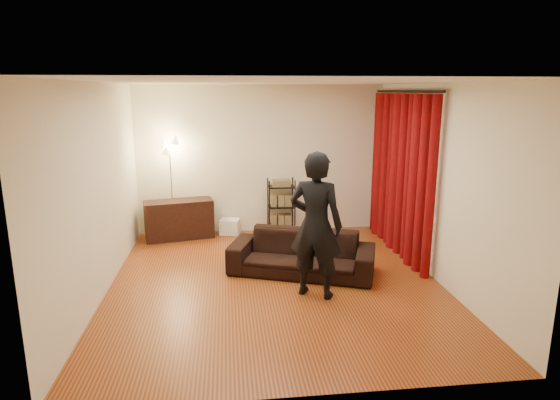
{
  "coord_description": "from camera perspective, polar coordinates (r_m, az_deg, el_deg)",
  "views": [
    {
      "loc": [
        -0.63,
        -6.02,
        2.6
      ],
      "look_at": [
        0.1,
        0.3,
        1.1
      ],
      "focal_mm": 30.0,
      "sensor_mm": 36.0,
      "label": 1
    }
  ],
  "objects": [
    {
      "name": "floor",
      "position": [
        6.59,
        -0.57,
        -9.98
      ],
      "size": [
        5.0,
        5.0,
        0.0
      ],
      "primitive_type": "plane",
      "color": "brown",
      "rests_on": "ground"
    },
    {
      "name": "ceiling",
      "position": [
        6.05,
        -0.63,
        14.22
      ],
      "size": [
        5.0,
        5.0,
        0.0
      ],
      "primitive_type": "plane",
      "rotation": [
        3.14,
        0.0,
        0.0
      ],
      "color": "white",
      "rests_on": "ground"
    },
    {
      "name": "wall_back",
      "position": [
        8.63,
        -2.34,
        4.93
      ],
      "size": [
        5.0,
        0.0,
        5.0
      ],
      "primitive_type": "plane",
      "rotation": [
        1.57,
        0.0,
        0.0
      ],
      "color": "beige",
      "rests_on": "ground"
    },
    {
      "name": "wall_front",
      "position": [
        3.79,
        3.37,
        -6.02
      ],
      "size": [
        5.0,
        0.0,
        5.0
      ],
      "primitive_type": "plane",
      "rotation": [
        -1.57,
        0.0,
        0.0
      ],
      "color": "beige",
      "rests_on": "ground"
    },
    {
      "name": "wall_left",
      "position": [
        6.36,
        -21.21,
        1.02
      ],
      "size": [
        0.0,
        5.0,
        5.0
      ],
      "primitive_type": "plane",
      "rotation": [
        1.57,
        0.0,
        1.57
      ],
      "color": "beige",
      "rests_on": "ground"
    },
    {
      "name": "wall_right",
      "position": [
        6.79,
        18.66,
        1.95
      ],
      "size": [
        0.0,
        5.0,
        5.0
      ],
      "primitive_type": "plane",
      "rotation": [
        1.57,
        0.0,
        -1.57
      ],
      "color": "beige",
      "rests_on": "ground"
    },
    {
      "name": "curtain_rod",
      "position": [
        7.67,
        15.05,
        12.68
      ],
      "size": [
        0.04,
        2.65,
        0.04
      ],
      "primitive_type": "cylinder",
      "rotation": [
        1.57,
        0.0,
        0.0
      ],
      "color": "black",
      "rests_on": "wall_right"
    },
    {
      "name": "curtain",
      "position": [
        7.77,
        14.34,
        3.03
      ],
      "size": [
        0.22,
        2.65,
        2.55
      ],
      "primitive_type": null,
      "color": "#730205",
      "rests_on": "ground"
    },
    {
      "name": "sofa",
      "position": [
        6.8,
        2.66,
        -6.51
      ],
      "size": [
        2.21,
        1.45,
        0.6
      ],
      "primitive_type": "imported",
      "rotation": [
        0.0,
        0.0,
        -0.34
      ],
      "color": "black",
      "rests_on": "ground"
    },
    {
      "name": "person",
      "position": [
        5.9,
        4.37,
        -3.08
      ],
      "size": [
        0.82,
        0.72,
        1.88
      ],
      "primitive_type": "imported",
      "rotation": [
        0.0,
        0.0,
        2.65
      ],
      "color": "black",
      "rests_on": "ground"
    },
    {
      "name": "media_cabinet",
      "position": [
        8.55,
        -12.2,
        -2.32
      ],
      "size": [
        1.26,
        0.69,
        0.69
      ],
      "primitive_type": "cube",
      "rotation": [
        0.0,
        0.0,
        0.22
      ],
      "color": "black",
      "rests_on": "ground"
    },
    {
      "name": "storage_boxes",
      "position": [
        8.68,
        -6.12,
        -3.25
      ],
      "size": [
        0.39,
        0.34,
        0.29
      ],
      "primitive_type": null,
      "rotation": [
        0.0,
        0.0,
        -0.2
      ],
      "color": "white",
      "rests_on": "ground"
    },
    {
      "name": "wire_shelf",
      "position": [
        8.61,
        0.15,
        -0.77
      ],
      "size": [
        0.47,
        0.33,
        1.02
      ],
      "primitive_type": null,
      "rotation": [
        0.0,
        0.0,
        0.0
      ],
      "color": "black",
      "rests_on": "ground"
    },
    {
      "name": "floor_lamp",
      "position": [
        8.47,
        -13.08,
        1.26
      ],
      "size": [
        0.41,
        0.41,
        1.78
      ],
      "primitive_type": null,
      "rotation": [
        0.0,
        0.0,
        0.35
      ],
      "color": "silver",
      "rests_on": "ground"
    }
  ]
}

